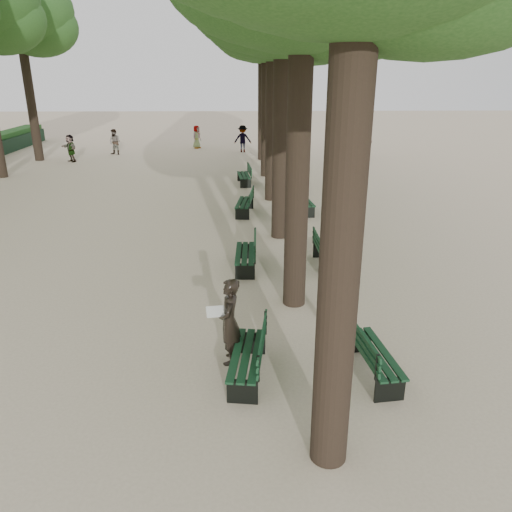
{
  "coord_description": "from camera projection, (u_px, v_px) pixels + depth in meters",
  "views": [
    {
      "loc": [
        0.32,
        -7.66,
        5.22
      ],
      "look_at": [
        0.6,
        3.0,
        1.2
      ],
      "focal_mm": 35.0,
      "sensor_mm": 36.0,
      "label": 1
    }
  ],
  "objects": [
    {
      "name": "pedestrian_e",
      "position": [
        71.0,
        148.0,
        29.48
      ],
      "size": [
        1.27,
        1.26,
        1.59
      ],
      "primitive_type": "imported",
      "rotation": [
        0.0,
        0.0,
        5.5
      ],
      "color": "#262628",
      "rests_on": "ground"
    },
    {
      "name": "bench_left_3",
      "position": [
        244.0,
        179.0,
        23.85
      ],
      "size": [
        0.73,
        1.84,
        0.92
      ],
      "color": "black",
      "rests_on": "ground"
    },
    {
      "name": "bench_right_2",
      "position": [
        303.0,
        205.0,
        19.21
      ],
      "size": [
        0.76,
        1.85,
        0.92
      ],
      "color": "black",
      "rests_on": "ground"
    },
    {
      "name": "bench_left_2",
      "position": [
        245.0,
        207.0,
        19.0
      ],
      "size": [
        0.77,
        1.85,
        0.92
      ],
      "color": "black",
      "rests_on": "ground"
    },
    {
      "name": "man_with_map",
      "position": [
        229.0,
        321.0,
        9.2
      ],
      "size": [
        0.63,
        0.7,
        1.68
      ],
      "color": "black",
      "rests_on": "ground"
    },
    {
      "name": "bench_left_1",
      "position": [
        245.0,
        259.0,
        13.8
      ],
      "size": [
        0.62,
        1.82,
        0.92
      ],
      "color": "black",
      "rests_on": "ground"
    },
    {
      "name": "pedestrian_b",
      "position": [
        243.0,
        139.0,
        32.91
      ],
      "size": [
        1.14,
        0.44,
        1.73
      ],
      "primitive_type": "imported",
      "rotation": [
        0.0,
        0.0,
        3.06
      ],
      "color": "#262628",
      "rests_on": "ground"
    },
    {
      "name": "tree_central_4",
      "position": [
        267.0,
        13.0,
        23.17
      ],
      "size": [
        6.0,
        6.0,
        9.95
      ],
      "color": "#33261C",
      "rests_on": "ground"
    },
    {
      "name": "bench_right_3",
      "position": [
        293.0,
        182.0,
        23.24
      ],
      "size": [
        0.72,
        1.84,
        0.92
      ],
      "color": "black",
      "rests_on": "ground"
    },
    {
      "name": "pedestrian_d",
      "position": [
        197.0,
        137.0,
        34.5
      ],
      "size": [
        0.65,
        0.81,
        1.55
      ],
      "primitive_type": "imported",
      "rotation": [
        0.0,
        0.0,
        1.03
      ],
      "color": "#262628",
      "rests_on": "ground"
    },
    {
      "name": "pedestrian_c",
      "position": [
        365.0,
        143.0,
        31.09
      ],
      "size": [
        1.06,
        0.8,
        1.74
      ],
      "primitive_type": "imported",
      "rotation": [
        0.0,
        0.0,
        3.65
      ],
      "color": "#262628",
      "rests_on": "ground"
    },
    {
      "name": "ground",
      "position": [
        227.0,
        377.0,
        9.0
      ],
      "size": [
        120.0,
        120.0,
        0.0
      ],
      "primitive_type": "plane",
      "color": "beige",
      "rests_on": "ground"
    },
    {
      "name": "bench_left_0",
      "position": [
        247.0,
        363.0,
        8.93
      ],
      "size": [
        0.78,
        1.86,
        0.92
      ],
      "color": "black",
      "rests_on": "ground"
    },
    {
      "name": "tree_far_5",
      "position": [
        17.0,
        11.0,
        27.35
      ],
      "size": [
        6.0,
        6.0,
        10.45
      ],
      "color": "#33261C",
      "rests_on": "ground"
    },
    {
      "name": "bench_right_0",
      "position": [
        373.0,
        362.0,
        8.98
      ],
      "size": [
        0.79,
        1.86,
        0.92
      ],
      "color": "black",
      "rests_on": "ground"
    },
    {
      "name": "bench_right_1",
      "position": [
        327.0,
        258.0,
        13.88
      ],
      "size": [
        0.6,
        1.81,
        0.92
      ],
      "color": "black",
      "rests_on": "ground"
    },
    {
      "name": "pedestrian_a",
      "position": [
        115.0,
        142.0,
        31.89
      ],
      "size": [
        0.84,
        0.58,
        1.61
      ],
      "primitive_type": "imported",
      "rotation": [
        0.0,
        0.0,
        5.92
      ],
      "color": "#262628",
      "rests_on": "ground"
    },
    {
      "name": "tree_central_5",
      "position": [
        263.0,
        22.0,
        27.85
      ],
      "size": [
        6.0,
        6.0,
        9.95
      ],
      "color": "#33261C",
      "rests_on": "ground"
    }
  ]
}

